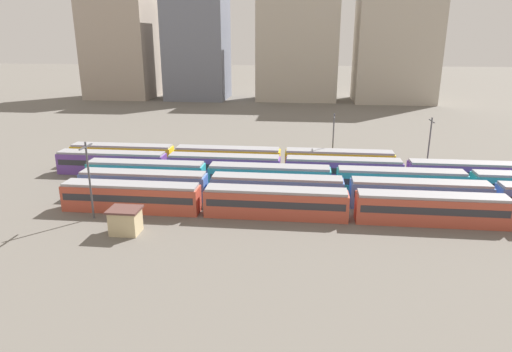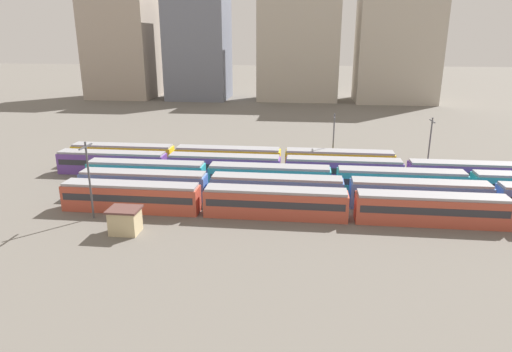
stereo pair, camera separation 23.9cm
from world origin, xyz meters
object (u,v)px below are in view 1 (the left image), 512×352
at_px(signal_hut, 125,221).
at_px(train_track_2, 400,182).
at_px(train_track_1, 347,192).
at_px(catenary_pole_1, 333,138).
at_px(train_track_3, 283,168).
at_px(catenary_pole_0, 89,177).
at_px(catenary_pole_3, 430,141).
at_px(train_track_0, 431,209).
at_px(train_track_4, 228,158).

bearing_deg(signal_hut, train_track_2, 26.90).
xyz_separation_m(train_track_1, signal_hut, (-26.15, -12.12, -0.35)).
distance_m(catenary_pole_1, signal_hut, 39.86).
relative_size(train_track_1, train_track_3, 1.00).
relative_size(train_track_3, catenary_pole_0, 7.58).
bearing_deg(catenary_pole_3, catenary_pole_0, -149.98).
xyz_separation_m(catenary_pole_0, catenary_pole_3, (47.07, 27.20, -0.44)).
height_order(train_track_0, train_track_3, same).
distance_m(train_track_0, catenary_pole_0, 41.90).
bearing_deg(train_track_4, catenary_pole_3, 5.51).
relative_size(catenary_pole_3, signal_hut, 2.50).
height_order(train_track_3, catenary_pole_0, catenary_pole_0).
height_order(train_track_0, catenary_pole_0, catenary_pole_0).
relative_size(train_track_4, catenary_pole_3, 6.20).
height_order(train_track_0, catenary_pole_1, catenary_pole_1).
xyz_separation_m(train_track_2, signal_hut, (-34.13, -17.32, -0.35)).
xyz_separation_m(catenary_pole_1, signal_hut, (-25.13, -30.72, -3.69)).
distance_m(catenary_pole_1, catenary_pole_3, 16.15).
height_order(train_track_2, catenary_pole_1, catenary_pole_1).
height_order(catenary_pole_1, signal_hut, catenary_pole_1).
bearing_deg(signal_hut, catenary_pole_1, 50.72).
xyz_separation_m(train_track_1, catenary_pole_3, (15.12, 18.89, 3.13)).
bearing_deg(signal_hut, train_track_1, 24.86).
bearing_deg(signal_hut, catenary_pole_0, 146.73).
bearing_deg(signal_hut, catenary_pole_3, 36.92).
height_order(catenary_pole_0, catenary_pole_1, catenary_pole_0).
height_order(train_track_0, train_track_2, same).
bearing_deg(catenary_pole_0, train_track_0, 4.28).
height_order(train_track_0, train_track_4, same).
relative_size(train_track_2, catenary_pole_3, 10.40).
bearing_deg(catenary_pole_1, train_track_4, -170.49).
relative_size(train_track_0, train_track_4, 1.68).
height_order(train_track_2, train_track_4, same).
relative_size(train_track_1, catenary_pole_3, 8.30).
height_order(train_track_4, signal_hut, train_track_4).
distance_m(train_track_3, train_track_4, 11.06).
distance_m(train_track_0, train_track_2, 10.54).
relative_size(train_track_0, signal_hut, 26.00).
xyz_separation_m(catenary_pole_0, signal_hut, (5.80, -3.81, -3.92)).
relative_size(train_track_3, train_track_4, 1.34).
bearing_deg(catenary_pole_1, catenary_pole_0, -138.96).
bearing_deg(catenary_pole_1, signal_hut, -129.28).
bearing_deg(train_track_0, catenary_pole_0, -175.72).
height_order(train_track_1, train_track_2, same).
relative_size(train_track_3, catenary_pole_1, 7.94).
relative_size(train_track_2, train_track_4, 1.68).
xyz_separation_m(train_track_0, signal_hut, (-35.83, -6.92, -0.35)).
xyz_separation_m(train_track_0, train_track_1, (-9.68, 5.20, 0.00)).
bearing_deg(catenary_pole_1, train_track_1, -86.85).
bearing_deg(catenary_pole_1, train_track_3, -134.93).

